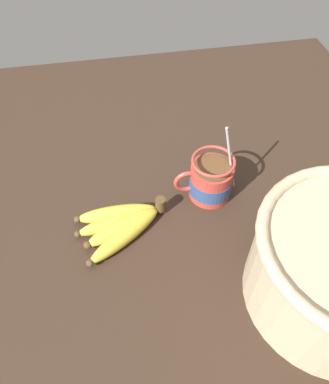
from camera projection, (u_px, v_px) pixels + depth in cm
name	position (u px, v px, depth cm)	size (l,w,h in cm)	color
table	(185.00, 196.00, 78.36)	(109.53, 109.53, 2.53)	#332319
coffee_mug	(210.00, 180.00, 74.02)	(13.07, 8.65, 17.34)	#B23D33
banana_bunch	(121.00, 224.00, 70.25)	(17.75, 12.70, 4.01)	#4C381E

